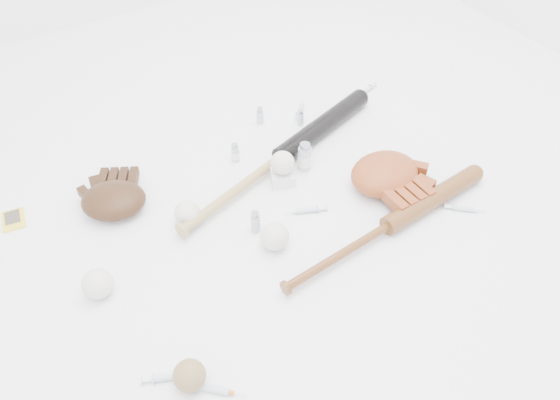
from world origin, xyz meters
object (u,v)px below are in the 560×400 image
bat_dark (281,156)px  pedestal (282,176)px  glove_dark (114,200)px  bat_wood (389,225)px

bat_dark → pedestal: bearing=-136.6°
glove_dark → pedestal: 0.53m
bat_dark → bat_wood: 0.43m
bat_wood → glove_dark: size_ratio=3.47×
bat_wood → pedestal: 0.38m
bat_wood → pedestal: bat_wood is taller
bat_dark → bat_wood: size_ratio=1.16×
bat_dark → pedestal: (-0.04, -0.07, -0.01)m
pedestal → bat_dark: bearing=60.1°
bat_dark → glove_dark: glove_dark is taller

